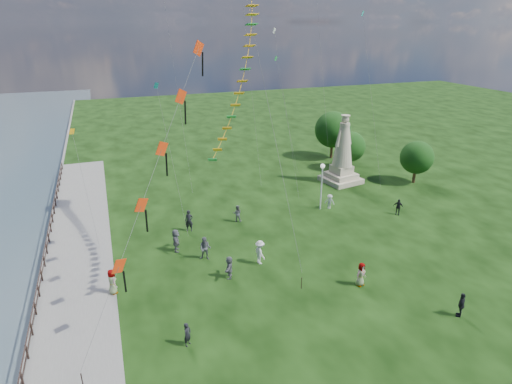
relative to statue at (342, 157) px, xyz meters
name	(u,v)px	position (x,y,z in m)	size (l,w,h in m)	color
waterfront	(59,287)	(-29.16, -11.66, -2.97)	(200.00, 200.00, 1.51)	#364851
statue	(342,157)	(0.00, 0.00, 0.00)	(4.39, 4.39, 7.69)	#C7AF96
lamppost	(322,177)	(-5.86, -6.08, 0.45)	(0.43, 0.43, 4.66)	silver
tree_row	(355,140)	(4.48, 4.60, 0.53)	(8.35, 15.90, 6.26)	#382314
person_0	(187,334)	(-21.86, -20.43, -2.17)	(0.54, 0.35, 1.48)	black
person_1	(205,248)	(-18.67, -11.54, -1.97)	(0.91, 0.56, 1.88)	#595960
person_2	(260,252)	(-14.94, -13.54, -1.96)	(1.22, 0.63, 1.90)	silver
person_3	(461,305)	(-5.42, -23.65, -2.08)	(0.97, 0.50, 1.66)	black
person_4	(361,274)	(-9.40, -18.64, -2.04)	(0.85, 0.52, 1.74)	#595960
person_5	(176,240)	(-20.55, -9.49, -1.96)	(1.75, 0.75, 1.89)	#595960
person_6	(189,221)	(-18.84, -6.34, -1.94)	(0.71, 0.46, 1.94)	black
person_7	(237,213)	(-14.31, -5.92, -2.11)	(0.77, 0.48, 1.58)	#595960
person_8	(329,201)	(-4.93, -6.21, -2.17)	(0.94, 0.49, 1.46)	silver
person_9	(398,207)	(0.48, -9.70, -2.12)	(0.92, 0.47, 1.57)	black
person_10	(112,283)	(-25.59, -13.89, -2.02)	(0.87, 0.53, 1.77)	#595960
person_11	(229,267)	(-17.67, -14.61, -2.06)	(1.56, 0.68, 1.69)	#595960
red_kite_train	(161,157)	(-21.97, -16.06, 7.01)	(9.20, 9.35, 16.07)	black
small_kites	(248,53)	(-10.21, 2.70, 11.26)	(30.94, 17.14, 26.05)	#1CADA4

